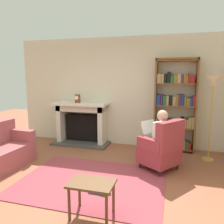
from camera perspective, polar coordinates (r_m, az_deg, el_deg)
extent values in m
plane|color=#92543A|center=(3.71, -6.89, -19.15)|extent=(14.00, 14.00, 0.00)
cube|color=beige|center=(5.72, 2.70, 5.11)|extent=(5.60, 0.10, 2.70)
cube|color=#9A3A45|center=(3.96, -5.15, -17.13)|extent=(2.40, 1.80, 0.01)
cube|color=#4C4742|center=(5.93, -7.93, -7.86)|extent=(1.45, 0.64, 0.05)
cube|color=black|center=(6.03, -7.17, -3.87)|extent=(0.93, 0.20, 0.70)
cube|color=silver|center=(6.14, -12.50, -2.73)|extent=(0.12, 0.44, 1.02)
cube|color=silver|center=(5.70, -2.42, -3.43)|extent=(0.12, 0.44, 1.02)
cube|color=silver|center=(5.82, -7.74, 1.06)|extent=(1.25, 0.44, 0.16)
cube|color=silver|center=(5.75, -8.00, 2.06)|extent=(1.41, 0.56, 0.06)
cylinder|color=brown|center=(5.75, -8.73, 3.39)|extent=(0.14, 0.14, 0.21)
cylinder|color=white|center=(5.69, -9.01, 3.58)|extent=(0.10, 0.01, 0.10)
cube|color=brown|center=(5.41, 10.95, 1.78)|extent=(0.04, 0.32, 2.15)
cube|color=brown|center=(5.41, 20.48, 1.36)|extent=(0.04, 0.32, 2.15)
cube|color=brown|center=(5.36, 16.22, 12.81)|extent=(0.94, 0.32, 0.04)
cube|color=brown|center=(5.61, 15.26, -8.74)|extent=(0.90, 0.32, 0.02)
cube|color=black|center=(5.58, 11.35, -7.34)|extent=(0.07, 0.26, 0.23)
cube|color=#4C1E59|center=(5.57, 12.25, -7.24)|extent=(0.09, 0.26, 0.26)
cube|color=#1E592D|center=(5.57, 13.08, -7.43)|extent=(0.06, 0.26, 0.23)
cube|color=brown|center=(5.57, 13.67, -7.66)|extent=(0.05, 0.26, 0.19)
cube|color=navy|center=(5.56, 14.18, -7.38)|extent=(0.04, 0.26, 0.25)
cube|color=maroon|center=(5.57, 14.82, -7.59)|extent=(0.08, 0.26, 0.21)
cube|color=black|center=(5.56, 15.68, -7.46)|extent=(0.07, 0.26, 0.25)
cube|color=navy|center=(5.56, 16.30, -7.49)|extent=(0.04, 0.26, 0.25)
cube|color=black|center=(5.57, 17.00, -7.58)|extent=(0.08, 0.26, 0.23)
cube|color=#997F4C|center=(5.58, 17.72, -7.82)|extent=(0.06, 0.26, 0.19)
cube|color=#1E592D|center=(5.58, 18.41, -7.83)|extent=(0.06, 0.26, 0.19)
cube|color=maroon|center=(5.59, 19.02, -7.99)|extent=(0.06, 0.26, 0.16)
cube|color=brown|center=(5.48, 15.49, -3.69)|extent=(0.90, 0.32, 0.02)
cube|color=#997F4C|center=(5.46, 11.34, -2.42)|extent=(0.04, 0.26, 0.19)
cube|color=#4C1E59|center=(5.45, 11.84, -2.31)|extent=(0.05, 0.26, 0.22)
cube|color=#1E592D|center=(5.45, 12.53, -2.50)|extent=(0.08, 0.26, 0.19)
cube|color=brown|center=(5.45, 13.46, -2.38)|extent=(0.08, 0.26, 0.22)
cube|color=#4C1E59|center=(5.45, 14.46, -2.62)|extent=(0.09, 0.26, 0.18)
cube|color=#997F4C|center=(5.44, 15.38, -2.46)|extent=(0.08, 0.26, 0.22)
cube|color=#4C1E59|center=(5.45, 16.16, -2.75)|extent=(0.05, 0.26, 0.17)
cube|color=#997F4C|center=(5.45, 16.78, -2.57)|extent=(0.04, 0.26, 0.21)
cube|color=black|center=(5.45, 17.41, -2.46)|extent=(0.07, 0.26, 0.23)
cube|color=#997F4C|center=(5.45, 18.04, -2.65)|extent=(0.04, 0.26, 0.20)
cube|color=#997F4C|center=(5.45, 18.53, -2.74)|extent=(0.04, 0.26, 0.19)
cube|color=#997F4C|center=(5.45, 19.13, -2.50)|extent=(0.06, 0.26, 0.24)
cube|color=#997F4C|center=(5.46, 19.94, -2.48)|extent=(0.07, 0.26, 0.25)
cube|color=brown|center=(5.39, 15.72, 1.57)|extent=(0.90, 0.32, 0.02)
cube|color=navy|center=(5.38, 11.75, 3.10)|extent=(0.08, 0.26, 0.23)
cube|color=#4C1E59|center=(5.37, 12.53, 3.13)|extent=(0.04, 0.26, 0.25)
cube|color=#1E592D|center=(5.37, 13.24, 2.93)|extent=(0.07, 0.26, 0.22)
cube|color=#997F4C|center=(5.37, 13.94, 2.97)|extent=(0.05, 0.26, 0.23)
cube|color=black|center=(5.37, 14.64, 2.86)|extent=(0.07, 0.26, 0.21)
cube|color=#997F4C|center=(5.37, 15.49, 2.79)|extent=(0.07, 0.26, 0.21)
cube|color=brown|center=(5.37, 16.23, 2.94)|extent=(0.05, 0.26, 0.24)
cube|color=#4C1E59|center=(5.37, 16.81, 3.01)|extent=(0.04, 0.26, 0.26)
cube|color=navy|center=(5.37, 17.42, 2.96)|extent=(0.06, 0.26, 0.25)
cube|color=brown|center=(5.37, 18.07, 2.74)|extent=(0.04, 0.26, 0.22)
cube|color=brown|center=(5.38, 18.72, 2.48)|extent=(0.07, 0.26, 0.17)
cube|color=navy|center=(5.38, 19.43, 2.57)|extent=(0.05, 0.26, 0.20)
cube|color=maroon|center=(5.38, 20.12, 2.71)|extent=(0.06, 0.26, 0.23)
cube|color=brown|center=(5.35, 15.96, 6.96)|extent=(0.90, 0.32, 0.02)
cube|color=#997F4C|center=(5.35, 11.93, 8.36)|extent=(0.08, 0.26, 0.21)
cube|color=#997F4C|center=(5.34, 12.78, 8.28)|extent=(0.05, 0.26, 0.20)
cube|color=black|center=(5.34, 13.43, 8.31)|extent=(0.05, 0.26, 0.21)
cube|color=black|center=(5.34, 14.23, 8.50)|extent=(0.07, 0.26, 0.25)
cube|color=#1E592D|center=(5.34, 14.98, 7.99)|extent=(0.06, 0.26, 0.16)
cube|color=brown|center=(5.34, 15.77, 8.07)|extent=(0.07, 0.26, 0.18)
cube|color=#997F4C|center=(5.34, 16.67, 8.17)|extent=(0.08, 0.26, 0.21)
cube|color=#4C1E59|center=(5.34, 17.35, 8.05)|extent=(0.04, 0.26, 0.19)
cube|color=brown|center=(5.34, 17.96, 8.12)|extent=(0.05, 0.26, 0.21)
cube|color=brown|center=(5.34, 18.49, 7.90)|extent=(0.04, 0.26, 0.17)
cube|color=maroon|center=(5.35, 19.02, 8.10)|extent=(0.04, 0.26, 0.22)
cube|color=maroon|center=(5.35, 19.73, 7.83)|extent=(0.08, 0.26, 0.17)
cube|color=brown|center=(5.36, 16.20, 12.38)|extent=(0.90, 0.32, 0.02)
cylinder|color=#331E14|center=(4.82, 11.47, -11.60)|extent=(0.05, 0.05, 0.12)
cylinder|color=#331E14|center=(4.46, 7.14, -13.23)|extent=(0.05, 0.05, 0.12)
cylinder|color=#331E14|center=(4.56, 16.23, -13.07)|extent=(0.05, 0.05, 0.12)
cylinder|color=#331E14|center=(4.17, 12.05, -15.02)|extent=(0.05, 0.05, 0.12)
cube|color=#95333C|center=(4.42, 11.83, -10.67)|extent=(0.86, 0.87, 0.30)
cube|color=#95333C|center=(4.16, 14.59, -5.93)|extent=(0.50, 0.61, 0.55)
cube|color=#95333C|center=(4.55, 14.11, -6.76)|extent=(0.51, 0.41, 0.22)
cube|color=#95333C|center=(4.14, 9.55, -8.18)|extent=(0.51, 0.41, 0.22)
cube|color=silver|center=(4.27, 12.52, -5.78)|extent=(0.35, 0.38, 0.50)
sphere|color=#D8AD8C|center=(4.19, 12.70, -0.89)|extent=(0.20, 0.20, 0.20)
cube|color=#191E3F|center=(4.51, 11.08, -7.58)|extent=(0.40, 0.33, 0.12)
cube|color=#191E3F|center=(4.39, 9.72, -7.99)|extent=(0.40, 0.33, 0.12)
cylinder|color=#191E3F|center=(4.71, 9.18, -10.12)|extent=(0.10, 0.10, 0.42)
cylinder|color=#191E3F|center=(4.59, 7.82, -10.58)|extent=(0.10, 0.10, 0.42)
cube|color=white|center=(4.45, 9.25, -3.73)|extent=(0.30, 0.36, 0.25)
cube|color=#9F4F53|center=(5.15, -22.42, -5.41)|extent=(0.71, 0.20, 0.24)
cube|color=brown|center=(2.93, -5.17, -17.56)|extent=(0.56, 0.39, 0.03)
cylinder|color=brown|center=(3.00, -10.82, -21.98)|extent=(0.04, 0.04, 0.43)
cylinder|color=brown|center=(2.85, -1.40, -23.69)|extent=(0.04, 0.04, 0.43)
cylinder|color=brown|center=(3.24, -8.25, -19.38)|extent=(0.04, 0.04, 0.43)
cylinder|color=brown|center=(3.10, 0.39, -20.71)|extent=(0.04, 0.04, 0.43)
cube|color=#267233|center=(3.60, -2.66, -19.56)|extent=(0.24, 0.20, 0.03)
cube|color=#267233|center=(3.63, -1.87, -19.26)|extent=(0.24, 0.27, 0.04)
cube|color=#334CA5|center=(3.67, -3.74, -18.94)|extent=(0.20, 0.27, 0.03)
cylinder|color=#B7933F|center=(5.24, 23.15, -10.99)|extent=(0.24, 0.24, 0.03)
cylinder|color=#B7933F|center=(5.04, 23.71, -2.69)|extent=(0.03, 0.03, 1.52)
cone|color=beige|center=(4.94, 24.35, 7.10)|extent=(0.32, 0.32, 0.22)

